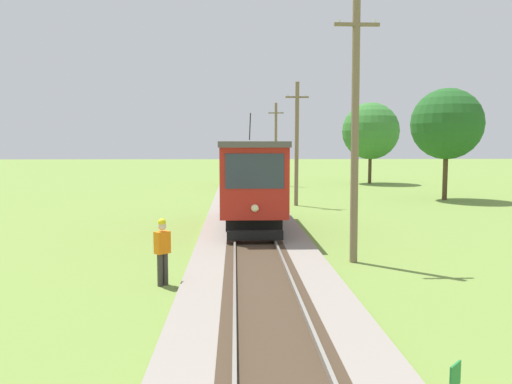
{
  "coord_description": "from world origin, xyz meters",
  "views": [
    {
      "loc": [
        -0.7,
        -3.47,
        3.69
      ],
      "look_at": [
        0.32,
        21.15,
        1.41
      ],
      "focal_mm": 35.65,
      "sensor_mm": 36.0,
      "label": 1
    }
  ],
  "objects_px": {
    "tree_left_near": "(371,131)",
    "tree_right_near": "(447,124)",
    "utility_pole_mid": "(297,143)",
    "red_tram": "(251,180)",
    "utility_pole_near_tram": "(355,126)",
    "utility_pole_far": "(276,143)",
    "freight_car": "(243,169)",
    "track_worker": "(162,249)"
  },
  "relations": [
    {
      "from": "tree_left_near",
      "to": "tree_right_near",
      "type": "distance_m",
      "value": 14.7
    },
    {
      "from": "utility_pole_mid",
      "to": "tree_right_near",
      "type": "bearing_deg",
      "value": 15.77
    },
    {
      "from": "red_tram",
      "to": "tree_left_near",
      "type": "bearing_deg",
      "value": 64.99
    },
    {
      "from": "utility_pole_mid",
      "to": "red_tram",
      "type": "bearing_deg",
      "value": -109.26
    },
    {
      "from": "tree_left_near",
      "to": "utility_pole_near_tram",
      "type": "bearing_deg",
      "value": -105.84
    },
    {
      "from": "red_tram",
      "to": "utility_pole_mid",
      "type": "height_order",
      "value": "utility_pole_mid"
    },
    {
      "from": "utility_pole_near_tram",
      "to": "utility_pole_far",
      "type": "relative_size",
      "value": 1.12
    },
    {
      "from": "red_tram",
      "to": "utility_pole_mid",
      "type": "bearing_deg",
      "value": 70.74
    },
    {
      "from": "utility_pole_mid",
      "to": "freight_car",
      "type": "bearing_deg",
      "value": 101.01
    },
    {
      "from": "track_worker",
      "to": "tree_left_near",
      "type": "distance_m",
      "value": 38.27
    },
    {
      "from": "tree_right_near",
      "to": "utility_pole_near_tram",
      "type": "bearing_deg",
      "value": -120.28
    },
    {
      "from": "utility_pole_near_tram",
      "to": "tree_left_near",
      "type": "relative_size",
      "value": 1.08
    },
    {
      "from": "utility_pole_mid",
      "to": "utility_pole_far",
      "type": "relative_size",
      "value": 0.99
    },
    {
      "from": "freight_car",
      "to": "utility_pole_mid",
      "type": "xyz_separation_m",
      "value": [
        3.03,
        -15.59,
        2.26
      ]
    },
    {
      "from": "tree_left_near",
      "to": "utility_pole_far",
      "type": "bearing_deg",
      "value": -168.16
    },
    {
      "from": "utility_pole_near_tram",
      "to": "tree_right_near",
      "type": "bearing_deg",
      "value": 59.72
    },
    {
      "from": "utility_pole_near_tram",
      "to": "red_tram",
      "type": "bearing_deg",
      "value": 115.9
    },
    {
      "from": "utility_pole_far",
      "to": "tree_right_near",
      "type": "height_order",
      "value": "utility_pole_far"
    },
    {
      "from": "utility_pole_mid",
      "to": "utility_pole_far",
      "type": "height_order",
      "value": "utility_pole_far"
    },
    {
      "from": "track_worker",
      "to": "tree_right_near",
      "type": "xyz_separation_m",
      "value": [
        16.06,
        20.39,
        4.1
      ]
    },
    {
      "from": "utility_pole_mid",
      "to": "tree_right_near",
      "type": "height_order",
      "value": "tree_right_near"
    },
    {
      "from": "track_worker",
      "to": "utility_pole_far",
      "type": "bearing_deg",
      "value": -51.38
    },
    {
      "from": "track_worker",
      "to": "red_tram",
      "type": "bearing_deg",
      "value": -58.29
    },
    {
      "from": "tree_right_near",
      "to": "freight_car",
      "type": "bearing_deg",
      "value": 136.77
    },
    {
      "from": "track_worker",
      "to": "tree_left_near",
      "type": "height_order",
      "value": "tree_left_near"
    },
    {
      "from": "utility_pole_mid",
      "to": "track_worker",
      "type": "relative_size",
      "value": 4.17
    },
    {
      "from": "red_tram",
      "to": "track_worker",
      "type": "relative_size",
      "value": 4.79
    },
    {
      "from": "red_tram",
      "to": "freight_car",
      "type": "xyz_separation_m",
      "value": [
        -0.0,
        24.25,
        -0.64
      ]
    },
    {
      "from": "red_tram",
      "to": "tree_left_near",
      "type": "relative_size",
      "value": 1.11
    },
    {
      "from": "freight_car",
      "to": "track_worker",
      "type": "relative_size",
      "value": 2.91
    },
    {
      "from": "freight_car",
      "to": "utility_pole_near_tram",
      "type": "distance_m",
      "value": 30.76
    },
    {
      "from": "freight_car",
      "to": "utility_pole_far",
      "type": "distance_m",
      "value": 3.8
    },
    {
      "from": "red_tram",
      "to": "utility_pole_mid",
      "type": "xyz_separation_m",
      "value": [
        3.03,
        8.67,
        1.62
      ]
    },
    {
      "from": "track_worker",
      "to": "tree_left_near",
      "type": "relative_size",
      "value": 0.23
    },
    {
      "from": "freight_car",
      "to": "utility_pole_mid",
      "type": "relative_size",
      "value": 0.7
    },
    {
      "from": "utility_pole_near_tram",
      "to": "tree_right_near",
      "type": "height_order",
      "value": "utility_pole_near_tram"
    },
    {
      "from": "red_tram",
      "to": "track_worker",
      "type": "bearing_deg",
      "value": -106.59
    },
    {
      "from": "utility_pole_near_tram",
      "to": "tree_left_near",
      "type": "height_order",
      "value": "utility_pole_near_tram"
    },
    {
      "from": "utility_pole_mid",
      "to": "utility_pole_far",
      "type": "distance_m",
      "value": 15.66
    },
    {
      "from": "freight_car",
      "to": "tree_left_near",
      "type": "bearing_deg",
      "value": 9.29
    },
    {
      "from": "freight_car",
      "to": "utility_pole_mid",
      "type": "distance_m",
      "value": 16.04
    },
    {
      "from": "utility_pole_far",
      "to": "tree_left_near",
      "type": "relative_size",
      "value": 0.97
    }
  ]
}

